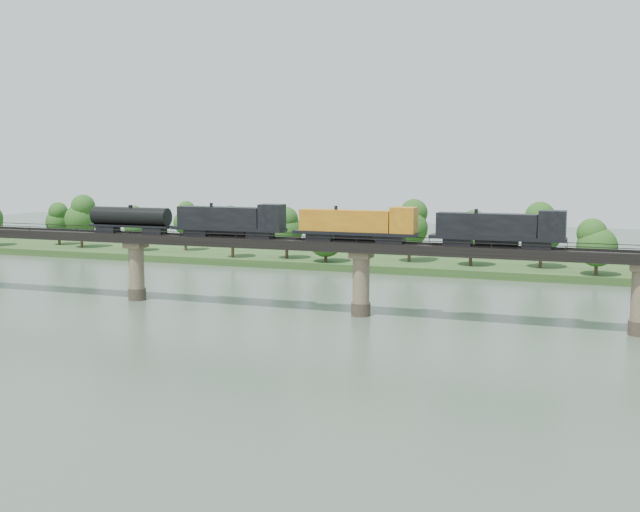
% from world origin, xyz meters
% --- Properties ---
extents(ground, '(400.00, 400.00, 0.00)m').
position_xyz_m(ground, '(0.00, 0.00, 0.00)').
color(ground, '#3A4A3C').
rests_on(ground, ground).
extents(far_bank, '(300.00, 24.00, 1.60)m').
position_xyz_m(far_bank, '(0.00, 85.00, 0.80)').
color(far_bank, '#27461C').
rests_on(far_bank, ground).
extents(bridge, '(236.00, 30.00, 11.50)m').
position_xyz_m(bridge, '(0.00, 30.00, 5.46)').
color(bridge, '#473A2D').
rests_on(bridge, ground).
extents(bridge_superstructure, '(220.00, 4.90, 0.75)m').
position_xyz_m(bridge_superstructure, '(0.00, 30.00, 11.79)').
color(bridge_superstructure, black).
rests_on(bridge_superstructure, bridge).
extents(far_treeline, '(289.06, 17.54, 13.60)m').
position_xyz_m(far_treeline, '(-8.21, 80.52, 8.83)').
color(far_treeline, '#382619').
rests_on(far_treeline, far_bank).
extents(freight_train, '(78.56, 3.06, 5.41)m').
position_xyz_m(freight_train, '(-8.01, 30.00, 14.08)').
color(freight_train, black).
rests_on(freight_train, bridge).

